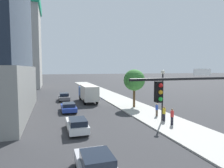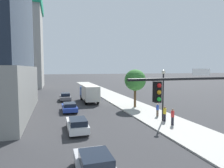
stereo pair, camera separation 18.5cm
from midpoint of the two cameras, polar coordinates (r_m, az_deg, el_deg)
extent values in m
cube|color=#B2AFA8|center=(28.11, 9.44, -7.80)|extent=(5.18, 120.00, 0.15)
cube|color=#B2AFA8|center=(69.18, -25.30, 10.49)|extent=(13.91, 15.82, 27.42)
cube|color=#1E9E70|center=(71.56, -25.66, 20.25)|extent=(14.74, 16.77, 3.00)
cube|color=red|center=(64.50, -22.28, 14.12)|extent=(0.90, 0.90, 34.24)
cylinder|color=black|center=(11.01, 20.97, 1.39)|extent=(6.46, 0.14, 0.14)
cube|color=black|center=(10.13, 13.40, -2.23)|extent=(0.32, 0.36, 1.05)
sphere|color=red|center=(9.94, 13.98, -0.41)|extent=(0.22, 0.22, 0.22)
sphere|color=orange|center=(9.97, 13.94, -2.35)|extent=(0.22, 0.22, 0.22)
sphere|color=green|center=(10.02, 13.90, -4.28)|extent=(0.22, 0.22, 0.22)
cube|color=white|center=(11.61, 24.82, 3.15)|extent=(1.10, 0.04, 0.36)
cylinder|color=black|center=(22.86, 14.72, -3.78)|extent=(0.16, 0.16, 5.32)
sphere|color=silver|center=(22.63, 14.87, 3.36)|extent=(0.44, 0.44, 0.44)
cylinder|color=brown|center=(30.39, 6.83, -3.90)|extent=(0.36, 0.36, 2.92)
sphere|color=#387F33|center=(30.11, 6.88, 1.14)|extent=(3.24, 3.24, 3.24)
cube|color=#B7B7BC|center=(11.81, -4.39, -23.06)|extent=(1.95, 4.56, 0.59)
cube|color=#19212D|center=(11.43, -4.26, -20.81)|extent=(1.63, 2.06, 0.56)
cylinder|color=black|center=(13.17, -9.84, -21.25)|extent=(0.22, 0.71, 0.71)
cylinder|color=black|center=(13.45, -2.08, -20.61)|extent=(0.22, 0.71, 0.71)
cube|color=#233D9E|center=(28.61, -12.02, -6.69)|extent=(1.95, 4.42, 0.56)
cube|color=#19212D|center=(28.13, -11.97, -5.82)|extent=(1.64, 2.23, 0.47)
cylinder|color=black|center=(30.07, -13.89, -6.62)|extent=(0.22, 0.61, 0.61)
cylinder|color=black|center=(30.19, -10.61, -6.51)|extent=(0.22, 0.61, 0.61)
cylinder|color=black|center=(27.13, -13.57, -7.83)|extent=(0.22, 0.61, 0.61)
cylinder|color=black|center=(27.27, -9.94, -7.70)|extent=(0.22, 0.61, 0.61)
cube|color=slate|center=(38.16, -13.21, -3.79)|extent=(1.89, 4.43, 0.58)
cube|color=#19212D|center=(37.87, -13.21, -2.97)|extent=(1.58, 2.00, 0.58)
cylinder|color=black|center=(39.64, -14.54, -3.85)|extent=(0.22, 0.72, 0.72)
cylinder|color=black|center=(39.74, -12.14, -3.78)|extent=(0.22, 0.72, 0.72)
cylinder|color=black|center=(36.67, -14.36, -4.52)|extent=(0.22, 0.72, 0.72)
cylinder|color=black|center=(36.76, -11.77, -4.45)|extent=(0.22, 0.72, 0.72)
cube|color=silver|center=(19.74, -9.82, -11.60)|extent=(1.79, 4.48, 0.65)
cube|color=#19212D|center=(18.77, -9.53, -10.62)|extent=(1.50, 2.29, 0.50)
cylinder|color=black|center=(21.20, -12.46, -11.27)|extent=(0.22, 0.65, 0.65)
cylinder|color=black|center=(21.36, -8.17, -11.08)|extent=(0.22, 0.65, 0.65)
cylinder|color=black|center=(18.30, -11.74, -13.84)|extent=(0.22, 0.65, 0.65)
cylinder|color=black|center=(18.48, -6.74, -13.58)|extent=(0.22, 0.65, 0.65)
cube|color=#1E4799|center=(38.35, -7.18, -2.21)|extent=(2.37, 2.12, 1.95)
cube|color=silver|center=(34.54, -6.12, -2.52)|extent=(2.37, 5.31, 2.46)
cylinder|color=black|center=(38.34, -8.70, -3.85)|extent=(0.30, 0.97, 0.97)
cylinder|color=black|center=(38.68, -5.63, -3.75)|extent=(0.30, 0.97, 0.97)
cylinder|color=black|center=(33.26, -7.45, -5.13)|extent=(0.30, 0.97, 0.97)
cylinder|color=black|center=(33.65, -3.93, -4.99)|extent=(0.30, 0.97, 0.97)
cylinder|color=black|center=(23.16, 15.17, -9.34)|extent=(0.28, 0.28, 0.83)
cylinder|color=gold|center=(23.00, 15.21, -7.56)|extent=(0.34, 0.34, 0.64)
sphere|color=#997051|center=(22.91, 15.23, -6.50)|extent=(0.23, 0.23, 0.23)
cylinder|color=black|center=(21.88, 17.30, -10.19)|extent=(0.28, 0.28, 0.85)
cylinder|color=red|center=(21.71, 17.35, -8.27)|extent=(0.34, 0.34, 0.65)
sphere|color=#997051|center=(21.61, 17.37, -7.13)|extent=(0.23, 0.23, 0.23)
cylinder|color=brown|center=(25.31, 13.19, -8.16)|extent=(0.28, 0.28, 0.79)
cylinder|color=#2D4CB2|center=(25.17, 13.22, -6.62)|extent=(0.34, 0.34, 0.61)
sphere|color=tan|center=(25.09, 13.24, -5.70)|extent=(0.21, 0.21, 0.21)
camera|label=1|loc=(0.09, -89.70, 0.02)|focal=31.66mm
camera|label=2|loc=(0.09, 90.30, -0.02)|focal=31.66mm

